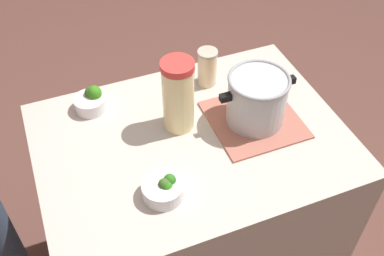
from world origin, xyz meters
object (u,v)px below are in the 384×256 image
at_px(lemonade_pitcher, 178,95).
at_px(mason_jar, 207,67).
at_px(cooking_pot, 257,99).
at_px(broccoli_bowl_front, 91,101).
at_px(broccoli_bowl_center, 164,189).

relative_size(lemonade_pitcher, mason_jar, 1.84).
bearing_deg(cooking_pot, broccoli_bowl_front, -28.38).
xyz_separation_m(mason_jar, broccoli_bowl_center, (0.33, 0.45, -0.04)).
distance_m(cooking_pot, mason_jar, 0.27).
bearing_deg(cooking_pot, lemonade_pitcher, -17.96).
xyz_separation_m(cooking_pot, lemonade_pitcher, (0.26, -0.08, 0.03)).
xyz_separation_m(mason_jar, broccoli_bowl_front, (0.45, -0.02, -0.04)).
relative_size(cooking_pot, mason_jar, 1.88).
xyz_separation_m(lemonade_pitcher, broccoli_bowl_center, (0.15, 0.27, -0.11)).
distance_m(mason_jar, broccoli_bowl_center, 0.56).
bearing_deg(broccoli_bowl_front, cooking_pot, 151.62).
distance_m(broccoli_bowl_front, broccoli_bowl_center, 0.48).
bearing_deg(broccoli_bowl_front, lemonade_pitcher, 143.16).
bearing_deg(broccoli_bowl_center, mason_jar, -126.56).
bearing_deg(broccoli_bowl_center, lemonade_pitcher, -118.96).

